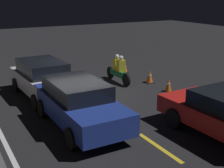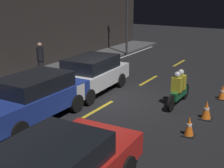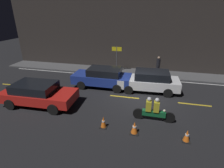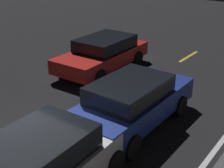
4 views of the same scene
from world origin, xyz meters
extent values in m
plane|color=black|center=(0.00, 0.00, 0.00)|extent=(56.00, 56.00, 0.00)
cube|color=gold|center=(-5.50, 0.00, 0.00)|extent=(2.00, 0.14, 0.01)
cube|color=gold|center=(-1.00, 0.00, 0.00)|extent=(2.00, 0.14, 0.01)
cube|color=gold|center=(3.50, 0.00, 0.00)|extent=(2.00, 0.14, 0.01)
cube|color=gold|center=(8.00, 0.00, 0.00)|extent=(2.00, 0.14, 0.01)
cylinder|color=black|center=(-4.63, -1.23, 0.33)|extent=(0.67, 0.20, 0.66)
cylinder|color=black|center=(-4.57, -3.09, 0.33)|extent=(0.67, 0.20, 0.66)
cube|color=navy|center=(-3.00, 1.38, 0.66)|extent=(4.42, 1.77, 0.67)
cube|color=black|center=(-2.78, 1.38, 1.25)|extent=(2.43, 1.59, 0.51)
cube|color=red|center=(-0.82, 0.82, 0.83)|extent=(0.06, 0.20, 0.10)
cube|color=red|center=(-0.83, 1.95, 0.83)|extent=(0.06, 0.20, 0.10)
cylinder|color=black|center=(-4.36, 0.51, 0.32)|extent=(0.65, 0.18, 0.65)
cylinder|color=black|center=(-4.37, 2.23, 0.32)|extent=(0.65, 0.18, 0.65)
cylinder|color=black|center=(-1.63, 0.53, 0.32)|extent=(0.65, 0.18, 0.65)
cylinder|color=black|center=(-1.64, 2.24, 0.32)|extent=(0.65, 0.18, 0.65)
cube|color=silver|center=(0.50, 1.46, 0.64)|extent=(4.40, 1.94, 0.65)
cube|color=black|center=(0.72, 1.47, 1.24)|extent=(2.45, 1.68, 0.55)
cube|color=red|center=(2.66, 0.98, 0.80)|extent=(0.07, 0.20, 0.10)
cube|color=red|center=(2.61, 2.12, 0.80)|extent=(0.07, 0.20, 0.10)
cylinder|color=black|center=(-0.80, 0.54, 0.31)|extent=(0.63, 0.21, 0.62)
cylinder|color=black|center=(-0.88, 2.25, 0.31)|extent=(0.63, 0.21, 0.62)
cylinder|color=black|center=(1.88, 0.66, 0.31)|extent=(0.63, 0.21, 0.62)
cylinder|color=black|center=(1.80, 2.37, 0.31)|extent=(0.63, 0.21, 0.62)
cylinder|color=black|center=(1.77, -2.39, 0.30)|extent=(0.61, 0.09, 0.61)
cylinder|color=black|center=(0.18, -2.37, 0.30)|extent=(0.61, 0.11, 0.61)
cube|color=#14592D|center=(0.97, -2.38, 0.45)|extent=(1.22, 0.25, 0.30)
sphere|color=#F2EABF|center=(1.49, -2.39, 0.68)|extent=(0.14, 0.14, 0.14)
cube|color=gold|center=(1.07, -2.38, 0.88)|extent=(0.28, 0.36, 0.55)
sphere|color=silver|center=(1.07, -2.38, 1.26)|extent=(0.22, 0.22, 0.22)
cube|color=gold|center=(0.67, -2.38, 0.88)|extent=(0.28, 0.36, 0.55)
sphere|color=silver|center=(0.67, -2.38, 1.26)|extent=(0.22, 0.22, 0.22)
cube|color=black|center=(-1.47, -3.55, 0.01)|extent=(0.37, 0.37, 0.03)
cone|color=orange|center=(-1.47, -3.55, 0.33)|extent=(0.29, 0.29, 0.59)
cylinder|color=white|center=(-1.47, -3.55, 0.36)|extent=(0.16, 0.16, 0.07)
cube|color=black|center=(0.10, -3.66, 0.01)|extent=(0.43, 0.43, 0.03)
cone|color=orange|center=(0.10, -3.66, 0.34)|extent=(0.33, 0.33, 0.61)
cylinder|color=white|center=(0.10, -3.66, 0.37)|extent=(0.18, 0.18, 0.07)
cube|color=black|center=(2.47, -3.68, 0.01)|extent=(0.38, 0.38, 0.03)
cone|color=orange|center=(2.47, -3.68, 0.32)|extent=(0.29, 0.29, 0.57)
cylinder|color=white|center=(2.47, -3.68, 0.34)|extent=(0.16, 0.16, 0.07)
camera|label=1|loc=(-11.87, 5.08, 4.25)|focal=50.00mm
camera|label=2|loc=(-10.02, -5.95, 4.18)|focal=50.00mm
camera|label=3|loc=(0.65, -10.61, 5.50)|focal=28.00mm
camera|label=4|loc=(3.85, 5.74, 4.86)|focal=50.00mm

